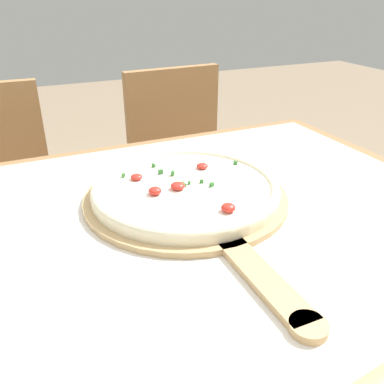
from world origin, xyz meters
TOP-DOWN VIEW (x-y plane):
  - dining_table at (0.00, 0.00)m, footprint 1.19×1.00m
  - towel_cloth at (0.00, 0.00)m, footprint 1.11×0.92m
  - pizza_peel at (0.05, 0.11)m, footprint 0.40×0.60m
  - pizza at (0.05, 0.13)m, footprint 0.37×0.37m
  - chair_right at (0.34, 0.83)m, footprint 0.42×0.42m

SIDE VIEW (x-z plane):
  - chair_right at x=0.34m, z-range 0.06..0.94m
  - dining_table at x=0.00m, z-range 0.27..1.03m
  - towel_cloth at x=0.00m, z-range 0.76..0.76m
  - pizza_peel at x=0.05m, z-range 0.76..0.78m
  - pizza at x=0.05m, z-range 0.77..0.80m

